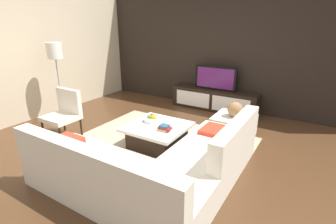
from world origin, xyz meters
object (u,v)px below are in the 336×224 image
(sectional_couch, at_px, (156,167))
(coffee_table, at_px, (157,135))
(fruit_bowl, at_px, (152,119))
(accent_chair_near, at_px, (65,111))
(television, at_px, (215,78))
(ottoman, at_px, (233,127))
(decorative_ball, at_px, (235,109))
(floor_lamp, at_px, (55,56))
(media_console, at_px, (214,100))
(book_stack, at_px, (165,128))

(sectional_couch, bearing_deg, coffee_table, 122.91)
(coffee_table, bearing_deg, fruit_bowl, 150.63)
(accent_chair_near, bearing_deg, television, 49.87)
(accent_chair_near, xyz_separation_m, fruit_bowl, (1.51, 0.62, -0.06))
(ottoman, height_order, decorative_ball, decorative_ball)
(accent_chair_near, xyz_separation_m, decorative_ball, (2.67, 1.56, 0.05))
(coffee_table, bearing_deg, sectional_couch, -57.09)
(floor_lamp, bearing_deg, coffee_table, -0.49)
(television, bearing_deg, ottoman, -54.85)
(television, relative_size, floor_lamp, 0.61)
(television, distance_m, decorative_ball, 1.56)
(coffee_table, height_order, floor_lamp, floor_lamp)
(coffee_table, height_order, decorative_ball, decorative_ball)
(floor_lamp, bearing_deg, media_console, 41.13)
(coffee_table, relative_size, decorative_ball, 3.55)
(ottoman, height_order, fruit_bowl, fruit_bowl)
(media_console, distance_m, fruit_bowl, 2.22)
(accent_chair_near, bearing_deg, floor_lamp, 138.69)
(television, distance_m, floor_lamp, 3.51)
(accent_chair_near, relative_size, book_stack, 4.27)
(sectional_couch, xyz_separation_m, ottoman, (0.37, 1.99, -0.08))
(fruit_bowl, bearing_deg, television, 82.85)
(accent_chair_near, height_order, floor_lamp, floor_lamp)
(book_stack, bearing_deg, television, 92.91)
(television, bearing_deg, media_console, -90.00)
(media_console, xyz_separation_m, coffee_table, (-0.10, -2.30, -0.05))
(media_console, height_order, fruit_bowl, fruit_bowl)
(decorative_ball, bearing_deg, accent_chair_near, -149.73)
(media_console, distance_m, book_stack, 2.43)
(accent_chair_near, distance_m, ottoman, 3.11)
(television, height_order, book_stack, television)
(coffee_table, distance_m, accent_chair_near, 1.79)
(sectional_couch, height_order, floor_lamp, floor_lamp)
(television, height_order, floor_lamp, floor_lamp)
(floor_lamp, height_order, book_stack, floor_lamp)
(media_console, relative_size, decorative_ball, 7.51)
(fruit_bowl, bearing_deg, decorative_ball, 38.85)
(ottoman, xyz_separation_m, decorative_ball, (-0.00, 0.00, 0.34))
(coffee_table, relative_size, fruit_bowl, 3.46)
(accent_chair_near, height_order, book_stack, accent_chair_near)
(sectional_couch, distance_m, ottoman, 2.02)
(accent_chair_near, xyz_separation_m, ottoman, (2.67, 1.56, -0.29))
(book_stack, bearing_deg, ottoman, 56.52)
(coffee_table, distance_m, fruit_bowl, 0.31)
(ottoman, relative_size, fruit_bowl, 2.50)
(television, bearing_deg, sectional_couch, -80.97)
(fruit_bowl, bearing_deg, floor_lamp, -178.09)
(decorative_ball, bearing_deg, book_stack, -123.48)
(fruit_bowl, xyz_separation_m, decorative_ball, (1.16, 0.94, 0.11))
(media_console, height_order, ottoman, media_console)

